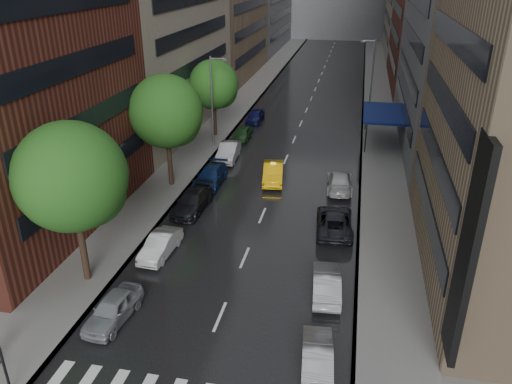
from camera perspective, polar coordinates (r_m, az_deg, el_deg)
ground at (r=24.70m, az=-6.76°, el=-19.67°), size 220.00×220.00×0.00m
road at (r=69.06m, az=6.16°, el=10.15°), size 14.00×140.00×0.01m
sidewalk_left at (r=70.42m, az=-1.26°, el=10.63°), size 4.00×140.00×0.15m
sidewalk_right at (r=68.82m, az=13.73°, el=9.60°), size 4.00×140.00×0.15m
tree_near at (r=28.77m, az=-20.38°, el=1.62°), size 6.12×6.12×9.75m
tree_mid at (r=40.82m, az=-10.25°, el=9.03°), size 5.90×5.90×9.41m
tree_far at (r=53.49m, az=-4.88°, el=12.14°), size 5.18×5.18×8.25m
taxi at (r=42.96m, az=1.97°, el=2.22°), size 2.28×4.92×1.56m
parked_cars_left at (r=42.77m, az=-5.09°, el=1.96°), size 2.33×41.27×1.59m
parked_cars_right at (r=34.29m, az=8.84°, el=-4.35°), size 2.86×25.10×1.48m
traffic_light at (r=24.55m, az=-27.15°, el=-16.16°), size 0.18×0.15×3.45m
street_lamp_left at (r=50.17m, az=-4.98°, el=10.41°), size 1.74×0.22×9.00m
street_lamp_right at (r=62.84m, az=13.06°, el=12.79°), size 1.74×0.22×9.00m
awning at (r=53.56m, az=14.31°, el=8.71°), size 4.00×8.00×3.12m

